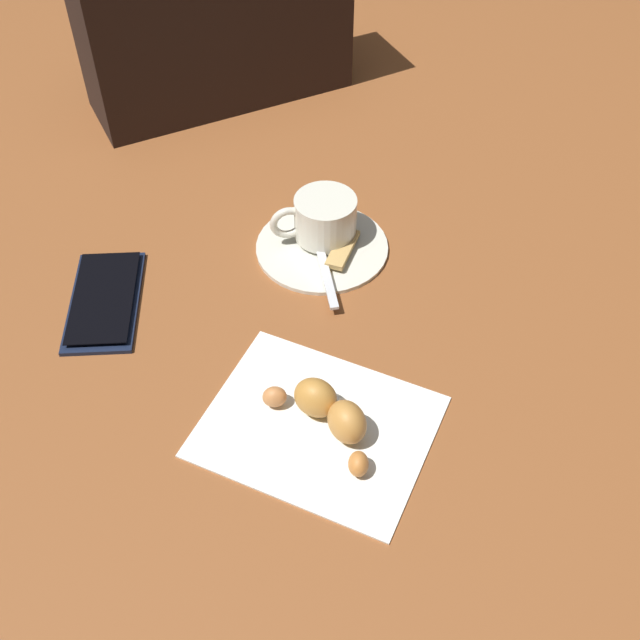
{
  "coord_description": "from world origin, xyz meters",
  "views": [
    {
      "loc": [
        -0.49,
        -0.12,
        0.58
      ],
      "look_at": [
        0.02,
        0.0,
        0.01
      ],
      "focal_mm": 43.87,
      "sensor_mm": 36.0,
      "label": 1
    }
  ],
  "objects_px": {
    "sugar_packet": "(343,249)",
    "napkin": "(318,426)",
    "cell_phone": "(105,298)",
    "croissant": "(329,412)",
    "saucer": "(322,246)",
    "espresso_cup": "(323,218)",
    "teaspoon": "(319,246)",
    "laptop_bag": "(215,23)"
  },
  "relations": [
    {
      "from": "espresso_cup",
      "to": "laptop_bag",
      "type": "relative_size",
      "value": 0.26
    },
    {
      "from": "sugar_packet",
      "to": "napkin",
      "type": "height_order",
      "value": "sugar_packet"
    },
    {
      "from": "sugar_packet",
      "to": "cell_phone",
      "type": "distance_m",
      "value": 0.25
    },
    {
      "from": "saucer",
      "to": "cell_phone",
      "type": "relative_size",
      "value": 0.94
    },
    {
      "from": "espresso_cup",
      "to": "cell_phone",
      "type": "bearing_deg",
      "value": 126.87
    },
    {
      "from": "sugar_packet",
      "to": "laptop_bag",
      "type": "xyz_separation_m",
      "value": [
        0.28,
        0.23,
        0.09
      ]
    },
    {
      "from": "teaspoon",
      "to": "sugar_packet",
      "type": "height_order",
      "value": "teaspoon"
    },
    {
      "from": "cell_phone",
      "to": "sugar_packet",
      "type": "bearing_deg",
      "value": -60.52
    },
    {
      "from": "cell_phone",
      "to": "laptop_bag",
      "type": "bearing_deg",
      "value": 1.72
    },
    {
      "from": "sugar_packet",
      "to": "saucer",
      "type": "bearing_deg",
      "value": 78.95
    },
    {
      "from": "saucer",
      "to": "napkin",
      "type": "bearing_deg",
      "value": -167.1
    },
    {
      "from": "espresso_cup",
      "to": "croissant",
      "type": "xyz_separation_m",
      "value": [
        -0.24,
        -0.06,
        -0.01
      ]
    },
    {
      "from": "napkin",
      "to": "laptop_bag",
      "type": "relative_size",
      "value": 0.58
    },
    {
      "from": "saucer",
      "to": "espresso_cup",
      "type": "distance_m",
      "value": 0.03
    },
    {
      "from": "teaspoon",
      "to": "napkin",
      "type": "relative_size",
      "value": 0.68
    },
    {
      "from": "saucer",
      "to": "sugar_packet",
      "type": "bearing_deg",
      "value": -107.03
    },
    {
      "from": "sugar_packet",
      "to": "espresso_cup",
      "type": "bearing_deg",
      "value": 57.87
    },
    {
      "from": "croissant",
      "to": "cell_phone",
      "type": "bearing_deg",
      "value": 69.7
    },
    {
      "from": "sugar_packet",
      "to": "cell_phone",
      "type": "relative_size",
      "value": 0.4
    },
    {
      "from": "espresso_cup",
      "to": "napkin",
      "type": "relative_size",
      "value": 0.45
    },
    {
      "from": "sugar_packet",
      "to": "napkin",
      "type": "xyz_separation_m",
      "value": [
        -0.22,
        -0.03,
        -0.01
      ]
    },
    {
      "from": "teaspoon",
      "to": "laptop_bag",
      "type": "xyz_separation_m",
      "value": [
        0.28,
        0.21,
        0.09
      ]
    },
    {
      "from": "croissant",
      "to": "laptop_bag",
      "type": "relative_size",
      "value": 0.33
    },
    {
      "from": "espresso_cup",
      "to": "teaspoon",
      "type": "relative_size",
      "value": 0.66
    },
    {
      "from": "espresso_cup",
      "to": "laptop_bag",
      "type": "height_order",
      "value": "laptop_bag"
    },
    {
      "from": "cell_phone",
      "to": "teaspoon",
      "type": "bearing_deg",
      "value": -57.77
    },
    {
      "from": "saucer",
      "to": "cell_phone",
      "type": "height_order",
      "value": "cell_phone"
    },
    {
      "from": "teaspoon",
      "to": "cell_phone",
      "type": "bearing_deg",
      "value": 122.23
    },
    {
      "from": "teaspoon",
      "to": "croissant",
      "type": "relative_size",
      "value": 1.21
    },
    {
      "from": "sugar_packet",
      "to": "cell_phone",
      "type": "height_order",
      "value": "sugar_packet"
    },
    {
      "from": "saucer",
      "to": "teaspoon",
      "type": "bearing_deg",
      "value": 174.86
    },
    {
      "from": "saucer",
      "to": "cell_phone",
      "type": "distance_m",
      "value": 0.24
    },
    {
      "from": "teaspoon",
      "to": "cell_phone",
      "type": "relative_size",
      "value": 0.88
    },
    {
      "from": "sugar_packet",
      "to": "croissant",
      "type": "bearing_deg",
      "value": -164.33
    },
    {
      "from": "napkin",
      "to": "croissant",
      "type": "height_order",
      "value": "croissant"
    },
    {
      "from": "saucer",
      "to": "sugar_packet",
      "type": "relative_size",
      "value": 2.33
    },
    {
      "from": "cell_phone",
      "to": "napkin",
      "type": "bearing_deg",
      "value": -111.5
    },
    {
      "from": "saucer",
      "to": "teaspoon",
      "type": "relative_size",
      "value": 1.07
    },
    {
      "from": "sugar_packet",
      "to": "napkin",
      "type": "distance_m",
      "value": 0.23
    },
    {
      "from": "laptop_bag",
      "to": "teaspoon",
      "type": "bearing_deg",
      "value": 86.09
    },
    {
      "from": "teaspoon",
      "to": "cell_phone",
      "type": "height_order",
      "value": "teaspoon"
    },
    {
      "from": "teaspoon",
      "to": "sugar_packet",
      "type": "distance_m",
      "value": 0.03
    }
  ]
}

